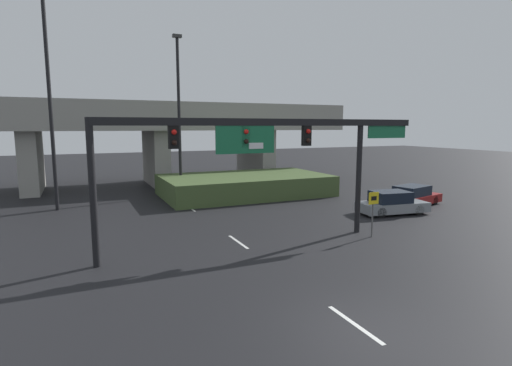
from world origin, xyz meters
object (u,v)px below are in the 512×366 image
Objects in this scene: signal_gantry at (265,143)px; parked_sedan_mid_right at (413,196)px; speed_limit_sign at (373,207)px; highway_light_pole_near at (50,98)px; highway_light_pole_far at (179,112)px; parked_sedan_near_right at (392,203)px.

signal_gantry reaches higher than parked_sedan_mid_right.
highway_light_pole_near is (-14.66, 13.72, 5.78)m from speed_limit_sign.
speed_limit_sign is at bearing -43.09° from highway_light_pole_near.
parked_sedan_near_right is (10.49, -12.50, -5.96)m from highway_light_pole_far.
signal_gantry is at bearing -53.86° from highway_light_pole_near.
speed_limit_sign is 9.52m from parked_sedan_mid_right.
parked_sedan_mid_right is at bearing 17.02° from signal_gantry.
parked_sedan_mid_right is (3.18, 1.39, -0.01)m from parked_sedan_near_right.
speed_limit_sign is (5.43, -1.07, -3.25)m from signal_gantry.
parked_sedan_mid_right is at bearing 31.76° from parked_sedan_near_right.
signal_gantry is 1.15× the size of highway_light_pole_near.
signal_gantry is at bearing -156.98° from parked_sedan_near_right.
parked_sedan_near_right is 3.48m from parked_sedan_mid_right.
parked_sedan_near_right is at bearing 38.41° from speed_limit_sign.
speed_limit_sign reaches higher than parked_sedan_mid_right.
speed_limit_sign is 0.51× the size of parked_sedan_near_right.
signal_gantry is 15.32m from highway_light_pole_far.
highway_light_pole_near is at bearing 136.91° from speed_limit_sign.
speed_limit_sign is 6.14m from parked_sedan_near_right.
parked_sedan_mid_right is (22.61, -8.55, -6.64)m from highway_light_pole_near.
signal_gantry is 14.58m from parked_sedan_mid_right.
highway_light_pole_near reaches higher than speed_limit_sign.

